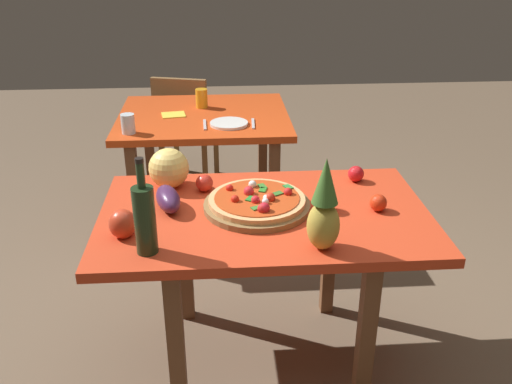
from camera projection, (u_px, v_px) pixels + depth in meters
ground_plane at (264, 360)px, 2.55m from camera, size 10.00×10.00×0.00m
display_table at (264, 232)px, 2.26m from camera, size 1.31×0.81×0.76m
background_table at (204, 130)px, 3.45m from camera, size 1.04×0.90×0.76m
dining_chair at (185, 124)px, 4.13m from camera, size 0.49×0.49×0.85m
pizza_board at (257, 206)px, 2.24m from camera, size 0.43×0.43×0.02m
pizza at (257, 200)px, 2.23m from camera, size 0.39×0.39×0.06m
wine_bottle at (145, 218)px, 1.89m from camera, size 0.08×0.08×0.35m
pineapple_left at (324, 209)px, 1.90m from camera, size 0.12×0.12×0.34m
melon at (169, 168)px, 2.40m from camera, size 0.17×0.17×0.17m
bell_pepper at (123, 224)px, 2.02m from camera, size 0.10×0.10×0.11m
eggplant at (168, 199)px, 2.22m from camera, size 0.14×0.22×0.09m
tomato_near_board at (327, 202)px, 2.21m from camera, size 0.08×0.08×0.08m
tomato_beside_pepper at (378, 203)px, 2.22m from camera, size 0.07×0.07×0.07m
tomato_by_bottle at (356, 174)px, 2.48m from camera, size 0.07×0.07×0.07m
tomato_at_corner at (204, 183)px, 2.38m from camera, size 0.07×0.07×0.07m
drinking_glass_juice at (202, 98)px, 3.51m from camera, size 0.08×0.08×0.12m
drinking_glass_water at (128, 124)px, 3.06m from camera, size 0.08×0.08×0.11m
dinner_plate at (229, 124)px, 3.22m from camera, size 0.22×0.22×0.02m
fork_utensil at (205, 125)px, 3.21m from camera, size 0.02×0.18×0.01m
knife_utensil at (253, 124)px, 3.23m from camera, size 0.02×0.18×0.01m
napkin_folded at (173, 115)px, 3.39m from camera, size 0.16×0.14×0.01m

